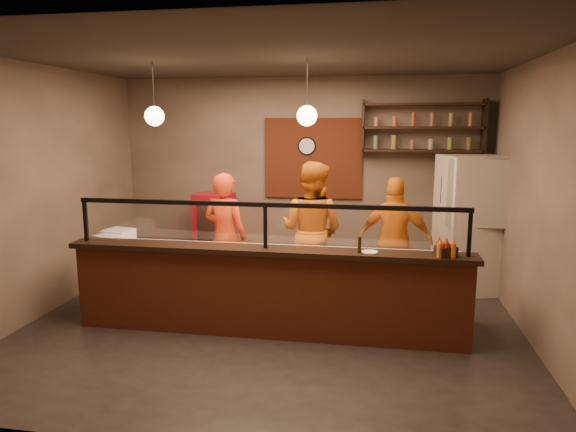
% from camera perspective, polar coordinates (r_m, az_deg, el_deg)
% --- Properties ---
extents(floor, '(6.00, 6.00, 0.00)m').
position_cam_1_polar(floor, '(6.48, -1.86, -12.07)').
color(floor, black).
rests_on(floor, ground).
extents(ceiling, '(6.00, 6.00, 0.00)m').
position_cam_1_polar(ceiling, '(6.05, -2.04, 17.26)').
color(ceiling, '#37312A').
rests_on(ceiling, wall_back).
extents(wall_back, '(6.00, 0.00, 6.00)m').
position_cam_1_polar(wall_back, '(8.51, 1.47, 4.42)').
color(wall_back, '#7C695B').
rests_on(wall_back, floor).
extents(wall_left, '(0.00, 5.00, 5.00)m').
position_cam_1_polar(wall_left, '(7.28, -25.76, 2.43)').
color(wall_left, '#7C695B').
rests_on(wall_left, floor).
extents(wall_right, '(0.00, 5.00, 5.00)m').
position_cam_1_polar(wall_right, '(6.20, 26.35, 1.19)').
color(wall_right, '#7C695B').
rests_on(wall_right, floor).
extents(wall_front, '(6.00, 0.00, 6.00)m').
position_cam_1_polar(wall_front, '(3.69, -9.83, -3.39)').
color(wall_front, '#7C695B').
rests_on(wall_front, floor).
extents(brick_patch, '(1.60, 0.04, 1.30)m').
position_cam_1_polar(brick_patch, '(8.43, 2.80, 6.41)').
color(brick_patch, brown).
rests_on(brick_patch, wall_back).
extents(service_counter, '(4.60, 0.25, 1.00)m').
position_cam_1_polar(service_counter, '(6.03, -2.46, -8.73)').
color(service_counter, brown).
rests_on(service_counter, floor).
extents(counter_ledge, '(4.70, 0.37, 0.06)m').
position_cam_1_polar(counter_ledge, '(5.88, -2.50, -3.84)').
color(counter_ledge, black).
rests_on(counter_ledge, service_counter).
extents(worktop_cabinet, '(4.60, 0.75, 0.85)m').
position_cam_1_polar(worktop_cabinet, '(6.52, -1.52, -7.95)').
color(worktop_cabinet, gray).
rests_on(worktop_cabinet, floor).
extents(worktop, '(4.60, 0.75, 0.05)m').
position_cam_1_polar(worktop, '(6.40, -1.54, -4.12)').
color(worktop, beige).
rests_on(worktop, worktop_cabinet).
extents(sneeze_guard, '(4.50, 0.05, 0.52)m').
position_cam_1_polar(sneeze_guard, '(5.81, -2.53, -0.59)').
color(sneeze_guard, white).
rests_on(sneeze_guard, counter_ledge).
extents(wall_shelving, '(1.84, 0.28, 0.85)m').
position_cam_1_polar(wall_shelving, '(8.22, 14.71, 9.48)').
color(wall_shelving, black).
rests_on(wall_shelving, wall_back).
extents(wall_clock, '(0.30, 0.04, 0.30)m').
position_cam_1_polar(wall_clock, '(8.42, 2.12, 7.77)').
color(wall_clock, black).
rests_on(wall_clock, wall_back).
extents(pendant_left, '(0.24, 0.24, 0.77)m').
position_cam_1_polar(pendant_left, '(6.66, -14.61, 10.70)').
color(pendant_left, black).
rests_on(pendant_left, ceiling).
extents(pendant_right, '(0.24, 0.24, 0.77)m').
position_cam_1_polar(pendant_right, '(6.13, 2.12, 11.09)').
color(pendant_right, black).
rests_on(pendant_right, ceiling).
extents(cook_left, '(0.74, 0.57, 1.79)m').
position_cam_1_polar(cook_left, '(7.33, -6.98, -2.17)').
color(cook_left, '#E83F15').
rests_on(cook_left, floor).
extents(cook_mid, '(1.14, 1.02, 1.95)m').
position_cam_1_polar(cook_mid, '(7.23, 2.64, -1.63)').
color(cook_mid, '#CE6313').
rests_on(cook_mid, floor).
extents(cook_right, '(1.07, 0.55, 1.74)m').
position_cam_1_polar(cook_right, '(7.27, 11.81, -2.60)').
color(cook_right, orange).
rests_on(cook_right, floor).
extents(fridge, '(1.01, 0.97, 2.01)m').
position_cam_1_polar(fridge, '(7.98, 19.55, -0.87)').
color(fridge, beige).
rests_on(fridge, floor).
extents(red_cooler, '(0.63, 0.59, 1.33)m').
position_cam_1_polar(red_cooler, '(8.63, -8.16, -1.89)').
color(red_cooler, '#AC0B18').
rests_on(red_cooler, floor).
extents(pizza_dough, '(0.64, 0.64, 0.01)m').
position_cam_1_polar(pizza_dough, '(6.33, -3.45, -4.01)').
color(pizza_dough, white).
rests_on(pizza_dough, worktop).
extents(prep_tub_a, '(0.37, 0.31, 0.17)m').
position_cam_1_polar(prep_tub_a, '(7.18, -18.47, -2.16)').
color(prep_tub_a, silver).
rests_on(prep_tub_a, worktop).
extents(prep_tub_b, '(0.39, 0.34, 0.17)m').
position_cam_1_polar(prep_tub_b, '(7.25, -18.21, -2.04)').
color(prep_tub_b, silver).
rests_on(prep_tub_b, worktop).
extents(prep_tub_c, '(0.37, 0.34, 0.15)m').
position_cam_1_polar(prep_tub_c, '(6.98, -19.37, -2.64)').
color(prep_tub_c, silver).
rests_on(prep_tub_c, worktop).
extents(rolling_pin, '(0.38, 0.08, 0.06)m').
position_cam_1_polar(rolling_pin, '(6.61, -5.92, -3.18)').
color(rolling_pin, gold).
rests_on(rolling_pin, worktop).
extents(condiment_caddy, '(0.25, 0.23, 0.11)m').
position_cam_1_polar(condiment_caddy, '(5.74, 17.13, -3.78)').
color(condiment_caddy, black).
rests_on(condiment_caddy, counter_ledge).
extents(pepper_mill, '(0.05, 0.05, 0.18)m').
position_cam_1_polar(pepper_mill, '(5.69, 7.95, -3.20)').
color(pepper_mill, black).
rests_on(pepper_mill, counter_ledge).
extents(small_plate, '(0.23, 0.23, 0.01)m').
position_cam_1_polar(small_plate, '(5.73, 9.07, -3.97)').
color(small_plate, white).
rests_on(small_plate, counter_ledge).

